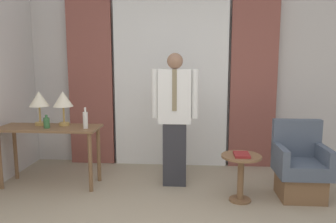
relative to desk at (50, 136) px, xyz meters
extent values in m
cube|color=beige|center=(1.50, 1.11, 0.70)|extent=(10.00, 0.06, 2.70)
cube|color=white|center=(1.50, 0.98, 0.64)|extent=(1.71, 0.06, 2.58)
cube|color=brown|center=(0.26, 0.98, 0.64)|extent=(0.68, 0.06, 2.58)
cube|color=brown|center=(2.73, 0.98, 0.64)|extent=(0.68, 0.06, 2.58)
cube|color=brown|center=(0.00, 0.00, 0.11)|extent=(1.28, 0.49, 0.03)
cylinder|color=brown|center=(-0.58, -0.19, -0.28)|extent=(0.05, 0.05, 0.74)
cylinder|color=brown|center=(0.58, -0.19, -0.28)|extent=(0.05, 0.05, 0.74)
cylinder|color=brown|center=(-0.58, 0.19, -0.28)|extent=(0.05, 0.05, 0.74)
cylinder|color=brown|center=(0.58, 0.19, -0.28)|extent=(0.05, 0.05, 0.74)
cylinder|color=tan|center=(-0.16, 0.10, 0.14)|extent=(0.13, 0.13, 0.04)
cylinder|color=tan|center=(-0.16, 0.10, 0.27)|extent=(0.02, 0.02, 0.21)
cone|color=beige|center=(-0.16, 0.10, 0.47)|extent=(0.25, 0.25, 0.20)
cylinder|color=tan|center=(0.16, 0.10, 0.14)|extent=(0.13, 0.13, 0.04)
cylinder|color=tan|center=(0.16, 0.10, 0.27)|extent=(0.02, 0.02, 0.21)
cone|color=beige|center=(0.16, 0.10, 0.47)|extent=(0.25, 0.25, 0.20)
cylinder|color=#336638|center=(0.01, -0.08, 0.19)|extent=(0.08, 0.08, 0.13)
cylinder|color=#336638|center=(0.01, -0.08, 0.27)|extent=(0.03, 0.03, 0.04)
cylinder|color=silver|center=(0.50, -0.06, 0.23)|extent=(0.06, 0.06, 0.21)
cylinder|color=silver|center=(0.50, -0.06, 0.36)|extent=(0.03, 0.03, 0.06)
cube|color=#2D2D33|center=(1.60, 0.12, -0.24)|extent=(0.30, 0.16, 0.82)
cube|color=white|center=(1.60, 0.12, 0.52)|extent=(0.41, 0.19, 0.69)
cube|color=#847556|center=(1.60, 0.02, 0.60)|extent=(0.06, 0.01, 0.51)
cylinder|color=white|center=(1.35, 0.12, 0.55)|extent=(0.09, 0.09, 0.62)
cylinder|color=white|center=(1.86, 0.12, 0.55)|extent=(0.09, 0.09, 0.62)
sphere|color=#936B51|center=(1.60, 0.12, 0.96)|extent=(0.20, 0.20, 0.20)
cube|color=brown|center=(3.10, -0.20, -0.51)|extent=(0.49, 0.46, 0.29)
cube|color=#4C5666|center=(3.10, -0.20, -0.28)|extent=(0.57, 0.54, 0.16)
cube|color=#4C5666|center=(3.10, 0.03, 0.03)|extent=(0.57, 0.10, 0.46)
cube|color=#4C5666|center=(2.86, -0.20, -0.11)|extent=(0.08, 0.54, 0.18)
cube|color=#4C5666|center=(3.35, -0.20, -0.11)|extent=(0.08, 0.54, 0.18)
cylinder|color=brown|center=(2.39, -0.34, -0.64)|extent=(0.25, 0.25, 0.02)
cylinder|color=brown|center=(2.39, -0.34, -0.39)|extent=(0.07, 0.07, 0.52)
cylinder|color=brown|center=(2.39, -0.34, -0.12)|extent=(0.45, 0.45, 0.02)
cube|color=maroon|center=(2.39, -0.36, -0.09)|extent=(0.17, 0.23, 0.03)
camera|label=1|loc=(1.81, -3.99, 0.96)|focal=35.00mm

